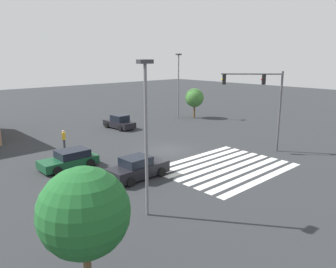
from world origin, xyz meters
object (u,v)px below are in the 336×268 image
traffic_signal_mast (264,96)px  tree_corner_a (194,98)px  pedestrian (64,138)px  street_light_pole_a (178,80)px  street_light_pole_b (146,126)px  car_0 (138,168)px  car_2 (119,122)px  tree_corner_b (84,213)px  car_1 (70,159)px

traffic_signal_mast → tree_corner_a: 17.20m
traffic_signal_mast → pedestrian: (-12.48, 12.74, -4.00)m
street_light_pole_a → street_light_pole_b: size_ratio=1.06×
street_light_pole_b → tree_corner_a: street_light_pole_b is taller
car_0 → pedestrian: (-0.33, 10.66, 0.25)m
car_0 → street_light_pole_b: size_ratio=0.55×
car_2 → street_light_pole_b: 22.48m
tree_corner_a → pedestrian: bearing=-173.0°
car_2 → pedestrian: 9.38m
tree_corner_a → tree_corner_b: size_ratio=0.82×
car_0 → car_1: 5.79m
car_2 → tree_corner_b: size_ratio=0.87×
car_2 → street_light_pole_a: size_ratio=0.50×
street_light_pole_b → tree_corner_b: street_light_pole_b is taller
traffic_signal_mast → tree_corner_b: traffic_signal_mast is taller
pedestrian → street_light_pole_a: street_light_pole_a is taller
street_light_pole_a → car_2: bearing=-178.8°
car_1 → pedestrian: 5.83m
car_0 → car_1: bearing=114.0°
car_0 → tree_corner_b: tree_corner_b is taller
traffic_signal_mast → tree_corner_b: 21.67m
car_1 → street_light_pole_b: 10.77m
street_light_pole_b → tree_corner_b: size_ratio=1.65×
traffic_signal_mast → tree_corner_b: size_ratio=1.44×
street_light_pole_b → tree_corner_b: (-5.55, -3.71, -1.45)m
car_2 → street_light_pole_a: bearing=-92.1°
street_light_pole_b → tree_corner_a: (22.85, 17.80, -2.10)m
pedestrian → car_0: bearing=-42.1°
street_light_pole_b → car_0: bearing=57.6°
car_1 → car_2: 14.09m
pedestrian → tree_corner_a: bearing=53.1°
car_2 → car_0: bearing=146.7°
street_light_pole_a → street_light_pole_b: (-21.14, -19.21, -0.27)m
tree_corner_a → tree_corner_b: 35.63m
car_2 → pedestrian: pedestrian is taller
tree_corner_a → car_2: bearing=174.0°
pedestrian → tree_corner_a: tree_corner_a is taller
street_light_pole_b → car_1: bearing=87.1°
traffic_signal_mast → street_light_pole_b: 15.34m
street_light_pole_b → car_2: bearing=59.3°
traffic_signal_mast → street_light_pole_a: street_light_pole_a is taller
car_0 → street_light_pole_b: (-2.97, -4.67, 4.14)m
street_light_pole_a → tree_corner_a: bearing=-39.5°
traffic_signal_mast → car_2: (-3.85, 16.42, -4.24)m
traffic_signal_mast → car_1: (-14.62, 7.32, -4.30)m
car_1 → traffic_signal_mast: bearing=154.1°
tree_corner_b → street_light_pole_b: bearing=33.8°
car_2 → street_light_pole_b: street_light_pole_b is taller
pedestrian → tree_corner_b: (-8.19, -19.04, 2.44)m
car_2 → tree_corner_a: tree_corner_a is taller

